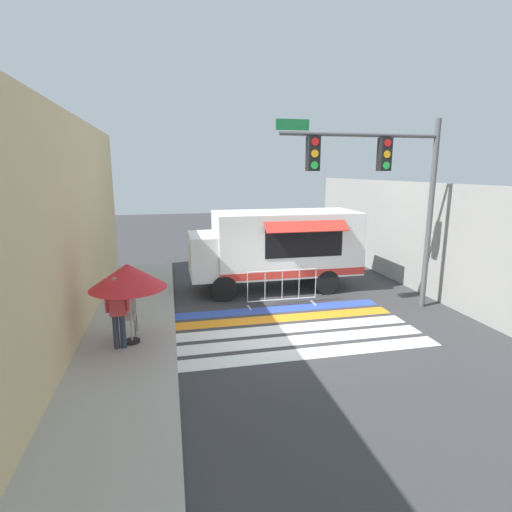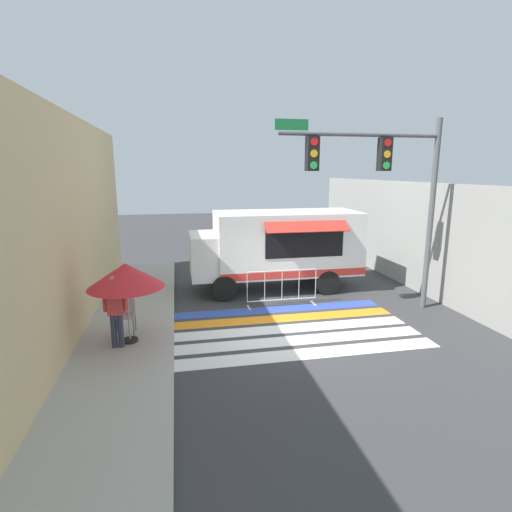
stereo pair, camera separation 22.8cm
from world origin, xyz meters
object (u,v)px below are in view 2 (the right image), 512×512
folding_chair (125,311)px  vendor_person (115,307)px  traffic_signal_pole (383,176)px  patio_umbrella (126,276)px  barricade_front (282,288)px  food_truck (274,245)px

folding_chair → vendor_person: 0.90m
traffic_signal_pole → folding_chair: (-7.06, -0.64, -3.24)m
traffic_signal_pole → folding_chair: size_ratio=5.92×
patio_umbrella → folding_chair: size_ratio=2.03×
traffic_signal_pole → folding_chair: bearing=-174.9°
patio_umbrella → barricade_front: patio_umbrella is taller
food_truck → barricade_front: bearing=-96.3°
patio_umbrella → folding_chair: bearing=106.1°
vendor_person → barricade_front: (4.52, 2.41, -0.53)m
vendor_person → traffic_signal_pole: bearing=25.1°
food_truck → traffic_signal_pole: traffic_signal_pole is taller
food_truck → folding_chair: (-4.66, -3.47, -0.86)m
traffic_signal_pole → vendor_person: 7.82m
food_truck → barricade_front: (-0.21, -1.87, -1.00)m
food_truck → patio_umbrella: bearing=-138.1°
folding_chair → barricade_front: size_ratio=0.43×
patio_umbrella → vendor_person: size_ratio=1.13×
food_truck → traffic_signal_pole: bearing=-49.7°
barricade_front → traffic_signal_pole: bearing=-20.4°
barricade_front → vendor_person: bearing=-151.9°
vendor_person → food_truck: bearing=55.8°
folding_chair → food_truck: bearing=49.0°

